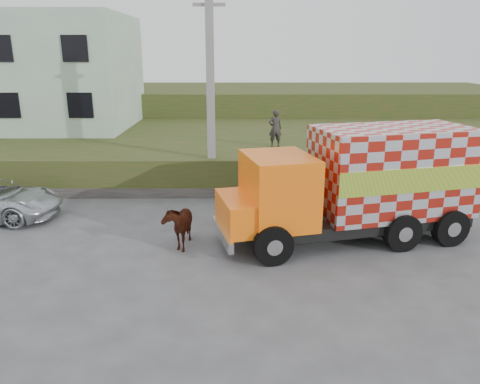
{
  "coord_description": "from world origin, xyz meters",
  "views": [
    {
      "loc": [
        0.06,
        -13.64,
        5.55
      ],
      "look_at": [
        0.11,
        0.51,
        1.3
      ],
      "focal_mm": 35.0,
      "sensor_mm": 36.0,
      "label": 1
    }
  ],
  "objects_px": {
    "cargo_truck": "(360,184)",
    "cow": "(179,224)",
    "pedestrian": "(275,128)",
    "utility_pole": "(211,92)"
  },
  "relations": [
    {
      "from": "utility_pole",
      "to": "cargo_truck",
      "type": "distance_m",
      "value": 7.09
    },
    {
      "from": "utility_pole",
      "to": "cow",
      "type": "bearing_deg",
      "value": -97.62
    },
    {
      "from": "cargo_truck",
      "to": "pedestrian",
      "type": "distance_m",
      "value": 7.3
    },
    {
      "from": "pedestrian",
      "to": "cargo_truck",
      "type": "bearing_deg",
      "value": 96.69
    },
    {
      "from": "cow",
      "to": "utility_pole",
      "type": "bearing_deg",
      "value": 84.57
    },
    {
      "from": "cow",
      "to": "cargo_truck",
      "type": "bearing_deg",
      "value": 7.75
    },
    {
      "from": "utility_pole",
      "to": "cargo_truck",
      "type": "height_order",
      "value": "utility_pole"
    },
    {
      "from": "utility_pole",
      "to": "pedestrian",
      "type": "height_order",
      "value": "utility_pole"
    },
    {
      "from": "cargo_truck",
      "to": "cow",
      "type": "height_order",
      "value": "cargo_truck"
    },
    {
      "from": "cow",
      "to": "pedestrian",
      "type": "xyz_separation_m",
      "value": [
        3.39,
        7.52,
        1.65
      ]
    }
  ]
}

